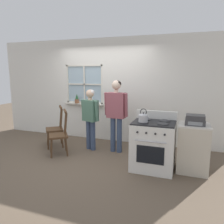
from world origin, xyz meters
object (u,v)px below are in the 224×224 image
at_px(potted_plant, 77,99).
at_px(stereo, 195,120).
at_px(kettle, 143,117).
at_px(side_counter, 193,148).
at_px(chair_near_wall, 55,129).
at_px(person_elderly_left, 90,114).
at_px(person_teen_center, 116,109).
at_px(stove, 153,145).
at_px(chair_by_window, 59,135).

height_order(potted_plant, stereo, potted_plant).
relative_size(kettle, side_counter, 0.27).
xyz_separation_m(chair_near_wall, potted_plant, (0.14, 0.87, 0.64)).
height_order(kettle, stereo, kettle).
distance_m(person_elderly_left, stereo, 2.34).
height_order(person_teen_center, stereo, person_teen_center).
xyz_separation_m(kettle, side_counter, (0.89, 0.28, -0.57)).
bearing_deg(stereo, person_teen_center, 163.04).
distance_m(person_teen_center, stereo, 1.74).
distance_m(stove, kettle, 0.59).
height_order(stove, kettle, kettle).
bearing_deg(stove, chair_by_window, 178.66).
relative_size(stove, stereo, 3.19).
height_order(chair_by_window, stereo, stereo).
distance_m(stove, potted_plant, 2.77).
distance_m(chair_by_window, chair_near_wall, 0.58).
xyz_separation_m(person_teen_center, potted_plant, (-1.39, 0.71, 0.07)).
bearing_deg(kettle, potted_plant, 145.73).
height_order(person_teen_center, potted_plant, person_teen_center).
bearing_deg(chair_near_wall, potted_plant, 132.41).
height_order(potted_plant, side_counter, potted_plant).
xyz_separation_m(person_elderly_left, potted_plant, (-0.77, 0.77, 0.23)).
xyz_separation_m(person_elderly_left, person_teen_center, (0.62, 0.05, 0.16)).
relative_size(chair_near_wall, potted_plant, 3.73).
height_order(kettle, potted_plant, potted_plant).
distance_m(chair_by_window, side_counter, 2.81).
bearing_deg(stove, side_counter, 11.59).
relative_size(stove, side_counter, 1.20).
relative_size(person_elderly_left, person_teen_center, 0.87).
xyz_separation_m(chair_near_wall, stove, (2.49, -0.48, 0.03)).
bearing_deg(person_teen_center, person_elderly_left, -170.34).
distance_m(chair_by_window, kettle, 2.02).
height_order(chair_by_window, stove, stove).
relative_size(chair_by_window, kettle, 4.09).
bearing_deg(person_teen_center, chair_by_window, -148.19).
bearing_deg(side_counter, kettle, -162.66).
bearing_deg(stove, chair_near_wall, 169.16).
distance_m(person_teen_center, kettle, 1.09).
distance_m(person_elderly_left, person_teen_center, 0.64).
bearing_deg(person_elderly_left, person_teen_center, 23.81).
distance_m(chair_near_wall, person_teen_center, 1.64).
height_order(chair_near_wall, stereo, stereo).
height_order(person_elderly_left, stove, person_elderly_left).
xyz_separation_m(stove, potted_plant, (-2.35, 1.35, 0.61)).
height_order(chair_by_window, kettle, kettle).
relative_size(chair_near_wall, kettle, 4.09).
bearing_deg(person_elderly_left, kettle, -8.08).
bearing_deg(potted_plant, chair_near_wall, -99.43).
bearing_deg(person_teen_center, stereo, -12.23).
relative_size(chair_near_wall, person_elderly_left, 0.70).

